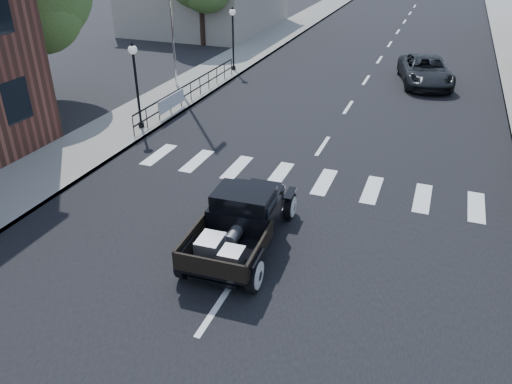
% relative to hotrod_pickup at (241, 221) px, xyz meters
% --- Properties ---
extents(ground, '(120.00, 120.00, 0.00)m').
position_rel_hotrod_pickup_xyz_m(ground, '(0.40, 0.48, -0.81)').
color(ground, black).
rests_on(ground, ground).
extents(road, '(14.00, 80.00, 0.02)m').
position_rel_hotrod_pickup_xyz_m(road, '(0.40, 15.48, -0.80)').
color(road, black).
rests_on(road, ground).
extents(road_markings, '(12.00, 60.00, 0.06)m').
position_rel_hotrod_pickup_xyz_m(road_markings, '(0.40, 10.48, -0.81)').
color(road_markings, silver).
rests_on(road_markings, ground).
extents(sidewalk_left, '(3.00, 80.00, 0.15)m').
position_rel_hotrod_pickup_xyz_m(sidewalk_left, '(-8.10, 15.48, -0.74)').
color(sidewalk_left, gray).
rests_on(sidewalk_left, ground).
extents(railing, '(0.08, 10.00, 1.00)m').
position_rel_hotrod_pickup_xyz_m(railing, '(-6.90, 10.48, -0.16)').
color(railing, black).
rests_on(railing, sidewalk_left).
extents(banner, '(0.04, 2.20, 0.60)m').
position_rel_hotrod_pickup_xyz_m(banner, '(-6.82, 8.48, -0.36)').
color(banner, silver).
rests_on(banner, sidewalk_left).
extents(lamp_post_b, '(0.36, 0.36, 3.52)m').
position_rel_hotrod_pickup_xyz_m(lamp_post_b, '(-7.20, 6.48, 1.09)').
color(lamp_post_b, black).
rests_on(lamp_post_b, sidewalk_left).
extents(lamp_post_c, '(0.36, 0.36, 3.52)m').
position_rel_hotrod_pickup_xyz_m(lamp_post_c, '(-7.20, 16.48, 1.09)').
color(lamp_post_c, black).
rests_on(lamp_post_c, sidewalk_left).
extents(big_tree_near, '(5.50, 5.50, 8.07)m').
position_rel_hotrod_pickup_xyz_m(big_tree_near, '(-13.60, 8.48, 3.22)').
color(big_tree_near, '#43662B').
rests_on(big_tree_near, ground).
extents(hotrod_pickup, '(2.41, 4.80, 1.63)m').
position_rel_hotrod_pickup_xyz_m(hotrod_pickup, '(0.00, 0.00, 0.00)').
color(hotrod_pickup, black).
rests_on(hotrod_pickup, ground).
extents(second_car, '(3.53, 5.65, 1.46)m').
position_rel_hotrod_pickup_xyz_m(second_car, '(3.44, 17.83, -0.09)').
color(second_car, black).
rests_on(second_car, ground).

